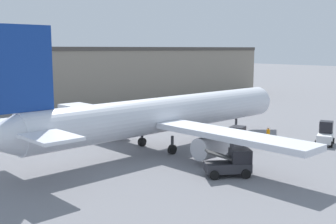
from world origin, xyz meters
TOP-DOWN VIEW (x-y plane):
  - ground_plane at (0.00, 0.00)m, footprint 400.00×400.00m
  - terminal_building at (14.20, 39.46)m, footprint 76.30×13.57m
  - airplane at (-1.00, -0.08)m, footprint 37.41×33.25m
  - ground_crew_worker at (9.65, -4.88)m, footprint 0.36×0.36m
  - baggage_tug at (4.61, -4.77)m, footprint 3.80×2.73m
  - belt_loader_truck at (-2.16, -10.54)m, footprint 3.82×3.25m
  - pushback_tug at (13.65, -9.10)m, footprint 3.15×2.65m

SIDE VIEW (x-z plane):
  - ground_plane at x=0.00m, z-range 0.00..0.00m
  - ground_crew_worker at x=9.65m, z-range 0.06..1.71m
  - baggage_tug at x=4.61m, z-range -0.11..2.10m
  - belt_loader_truck at x=-2.16m, z-range -0.04..2.08m
  - pushback_tug at x=13.65m, z-range -0.14..2.23m
  - airplane at x=-1.00m, z-range -2.39..9.22m
  - terminal_building at x=14.20m, z-range 0.01..10.18m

